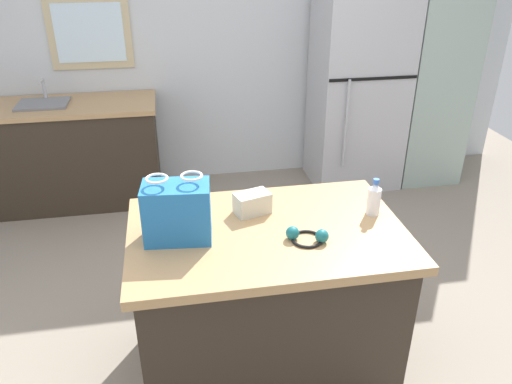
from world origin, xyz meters
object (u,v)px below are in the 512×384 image
(bottle, at_px, (374,199))
(ear_defenders, at_px, (307,236))
(kitchen_island, at_px, (266,300))
(small_box, at_px, (252,203))
(refrigerator, at_px, (358,93))
(tall_cabinet, at_px, (435,62))
(shopping_bag, at_px, (177,212))

(bottle, distance_m, ear_defenders, 0.44)
(kitchen_island, bearing_deg, small_box, 103.71)
(ear_defenders, bearing_deg, refrigerator, 64.39)
(refrigerator, bearing_deg, small_box, -123.19)
(ear_defenders, bearing_deg, kitchen_island, 141.56)
(small_box, xyz_separation_m, bottle, (0.60, -0.12, 0.03))
(kitchen_island, height_order, ear_defenders, ear_defenders)
(tall_cabinet, height_order, bottle, tall_cabinet)
(refrigerator, distance_m, small_box, 2.40)
(bottle, bearing_deg, ear_defenders, -155.21)
(kitchen_island, distance_m, refrigerator, 2.55)
(tall_cabinet, relative_size, small_box, 12.64)
(kitchen_island, relative_size, small_box, 7.59)
(kitchen_island, distance_m, bottle, 0.76)
(refrigerator, height_order, bottle, refrigerator)
(small_box, bearing_deg, tall_cabinet, 44.84)
(tall_cabinet, xyz_separation_m, small_box, (-2.02, -2.00, -0.18))
(tall_cabinet, height_order, ear_defenders, tall_cabinet)
(refrigerator, bearing_deg, shopping_bag, -127.78)
(kitchen_island, bearing_deg, tall_cabinet, 47.80)
(kitchen_island, relative_size, tall_cabinet, 0.60)
(tall_cabinet, xyz_separation_m, shopping_bag, (-2.39, -2.18, -0.10))
(ear_defenders, bearing_deg, bottle, 24.79)
(kitchen_island, height_order, small_box, small_box)
(ear_defenders, bearing_deg, shopping_bag, 167.80)
(tall_cabinet, relative_size, ear_defenders, 11.42)
(shopping_bag, distance_m, small_box, 0.43)
(refrigerator, distance_m, ear_defenders, 2.56)
(tall_cabinet, xyz_separation_m, bottle, (-1.41, -2.12, -0.15))
(kitchen_island, relative_size, ear_defenders, 6.86)
(tall_cabinet, bearing_deg, kitchen_island, -132.20)
(shopping_bag, bearing_deg, bottle, 3.26)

